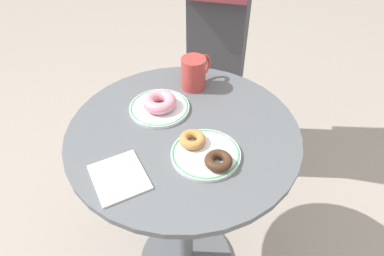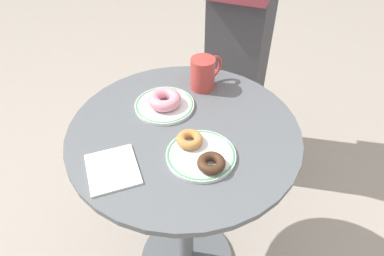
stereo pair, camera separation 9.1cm
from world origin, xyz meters
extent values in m
cylinder|color=#565B60|center=(0.00, 0.00, 0.74)|extent=(0.64, 0.64, 0.02)
cylinder|color=#565B60|center=(0.00, 0.00, 0.38)|extent=(0.06, 0.06, 0.71)
cylinder|color=white|center=(-0.11, 0.00, 0.76)|extent=(0.18, 0.18, 0.01)
torus|color=#4C9E66|center=(-0.11, 0.00, 0.76)|extent=(0.17, 0.17, 0.01)
cylinder|color=white|center=(0.11, -0.02, 0.76)|extent=(0.18, 0.18, 0.01)
torus|color=#4C9E66|center=(0.11, -0.02, 0.76)|extent=(0.17, 0.17, 0.01)
torus|color=pink|center=(-0.11, 0.00, 0.78)|extent=(0.11, 0.11, 0.03)
torus|color=#422819|center=(0.16, -0.02, 0.77)|extent=(0.09, 0.09, 0.02)
torus|color=#BC7F42|center=(0.07, -0.02, 0.77)|extent=(0.09, 0.09, 0.02)
cube|color=white|center=(0.04, -0.22, 0.75)|extent=(0.16, 0.14, 0.01)
cylinder|color=#B73D38|center=(-0.14, 0.15, 0.80)|extent=(0.08, 0.08, 0.10)
torus|color=#B73D38|center=(-0.15, 0.19, 0.81)|extent=(0.03, 0.08, 0.08)
cube|color=#3D3D42|center=(-0.43, 0.53, 0.46)|extent=(0.39, 0.41, 0.92)
camera|label=1|loc=(0.55, -0.41, 1.38)|focal=31.60mm
camera|label=2|loc=(0.60, -0.34, 1.38)|focal=31.60mm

